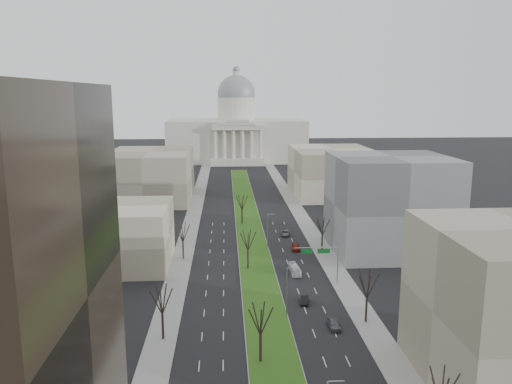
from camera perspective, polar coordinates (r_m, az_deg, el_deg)
name	(u,v)px	position (r m, az deg, el deg)	size (l,w,h in m)	color
ground	(249,224)	(152.49, -0.85, -3.68)	(600.00, 600.00, 0.00)	black
median	(249,225)	(151.49, -0.84, -3.74)	(8.00, 222.03, 0.20)	#999993
sidewalk_left	(184,250)	(128.76, -8.18, -6.57)	(5.00, 330.00, 0.15)	gray
sidewalk_right	(321,247)	(130.59, 7.41, -6.29)	(5.00, 330.00, 0.15)	gray
capitol	(237,133)	(297.81, -2.22, 6.75)	(80.00, 46.00, 55.00)	beige
building_beige_left	(112,236)	(119.64, -16.10, -4.81)	(26.00, 22.00, 14.00)	tan
building_grey_right	(390,204)	(128.91, 15.01, -1.33)	(28.00, 26.00, 24.00)	slate
building_far_left	(151,175)	(191.75, -11.94, 1.89)	(30.00, 40.00, 18.00)	gray
building_far_right	(332,171)	(199.04, 8.65, 2.34)	(30.00, 40.00, 18.00)	tan
tree_left_mid	(162,299)	(82.44, -10.72, -11.88)	(5.40, 5.40, 9.72)	black
tree_left_far	(183,232)	(120.12, -8.39, -4.50)	(5.28, 5.28, 9.50)	black
tree_right_mid	(367,283)	(88.72, 12.62, -10.16)	(5.52, 5.52, 9.94)	black
tree_right_far	(322,226)	(125.92, 7.60, -3.90)	(5.04, 5.04, 9.07)	black
tree_median_a	(260,318)	(74.63, 0.52, -14.22)	(5.40, 5.40, 9.72)	black
tree_median_b	(248,239)	(112.04, -0.93, -5.45)	(5.40, 5.40, 9.72)	black
tree_median_c	(242,202)	(150.78, -1.62, -1.12)	(5.40, 5.40, 9.72)	black
streetlamp_median_b	(287,291)	(89.70, 3.57, -11.27)	(1.90, 0.20, 9.16)	gray
streetlamp_median_c	(268,231)	(127.39, 1.36, -4.43)	(1.90, 0.20, 9.16)	gray
mast_arm_signs	(325,256)	(104.68, 7.90, -7.27)	(9.12, 0.24, 8.09)	gray
car_grey_near	(334,324)	(88.31, 8.88, -14.64)	(1.80, 4.47, 1.52)	#55565D
car_black	(304,299)	(97.16, 5.56, -12.13)	(1.44, 4.12, 1.36)	black
car_red	(296,247)	(128.16, 4.56, -6.27)	(2.01, 4.94, 1.43)	maroon
car_grey_far	(285,233)	(140.53, 3.36, -4.71)	(2.19, 4.75, 1.32)	#57595F
box_van	(295,269)	(111.82, 4.45, -8.79)	(1.55, 6.61, 1.84)	white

